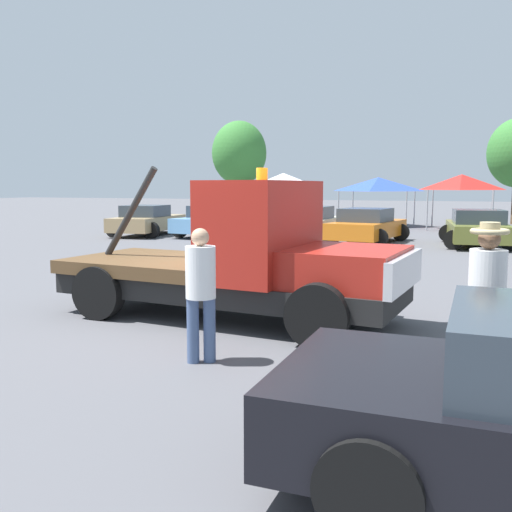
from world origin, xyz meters
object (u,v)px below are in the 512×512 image
object	(u,v)px
tow_truck	(247,262)
canopy_tent_red	(462,182)
person_at_hood	(201,286)
canopy_tent_white	(283,180)
person_near_truck	(487,291)
canopy_tent_blue	(378,184)
parked_car_tan	(147,221)
tree_center	(239,153)
traffic_cone	(326,266)
parked_car_orange	(367,226)
parked_car_cream	(311,223)
parked_car_skyblue	(217,221)
parked_car_olive	(477,228)

from	to	relation	value
tow_truck	canopy_tent_red	world-z (taller)	canopy_tent_red
person_at_hood	canopy_tent_red	bearing A→B (deg)	143.70
canopy_tent_white	canopy_tent_red	distance (m)	9.84
tow_truck	canopy_tent_white	world-z (taller)	canopy_tent_white
person_near_truck	canopy_tent_blue	size ratio (longest dim) A/B	0.50
parked_car_tan	tree_center	distance (m)	13.97
person_near_truck	traffic_cone	bearing A→B (deg)	-62.20
canopy_tent_blue	canopy_tent_white	bearing A→B (deg)	179.85
person_at_hood	parked_car_orange	world-z (taller)	person_at_hood
parked_car_cream	canopy_tent_red	xyz separation A→B (m)	(5.64, 7.41, 1.72)
parked_car_orange	traffic_cone	distance (m)	8.51
parked_car_skyblue	parked_car_olive	xyz separation A→B (m)	(10.66, -0.45, -0.00)
person_near_truck	parked_car_olive	world-z (taller)	person_near_truck
parked_car_tan	canopy_tent_red	xyz separation A→B (m)	(12.80, 8.80, 1.72)
person_at_hood	traffic_cone	distance (m)	7.25
parked_car_orange	person_at_hood	bearing A→B (deg)	-168.93
person_near_truck	canopy_tent_blue	distance (m)	25.67
canopy_tent_white	traffic_cone	size ratio (longest dim) A/B	5.76
parked_car_skyblue	canopy_tent_red	size ratio (longest dim) A/B	1.62
tow_truck	person_near_truck	bearing A→B (deg)	-24.26
person_at_hood	canopy_tent_white	xyz separation A→B (m)	(-7.77, 25.39, 1.55)
canopy_tent_red	person_at_hood	bearing A→B (deg)	-94.72
traffic_cone	parked_car_olive	bearing A→B (deg)	69.47
canopy_tent_red	parked_car_tan	bearing A→B (deg)	-145.50
parked_car_skyblue	canopy_tent_white	xyz separation A→B (m)	(-0.05, 8.94, 1.86)
traffic_cone	parked_car_skyblue	bearing A→B (deg)	128.56
parked_car_orange	parked_car_olive	xyz separation A→B (m)	(3.95, 0.32, -0.00)
parked_car_olive	canopy_tent_blue	world-z (taller)	canopy_tent_blue
tow_truck	parked_car_skyblue	xyz separation A→B (m)	(-7.37, 14.14, -0.30)
person_near_truck	parked_car_orange	world-z (taller)	person_near_truck
canopy_tent_red	traffic_cone	size ratio (longest dim) A/B	5.53
canopy_tent_white	parked_car_tan	bearing A→B (deg)	-107.14
parked_car_tan	traffic_cone	world-z (taller)	parked_car_tan
parked_car_orange	canopy_tent_white	size ratio (longest dim) A/B	1.43
tree_center	parked_car_orange	bearing A→B (deg)	-50.12
person_near_truck	canopy_tent_white	distance (m)	27.40
parked_car_tan	parked_car_cream	xyz separation A→B (m)	(7.17, 1.39, -0.00)
parked_car_cream	canopy_tent_blue	bearing A→B (deg)	-8.75
person_at_hood	parked_car_tan	bearing A→B (deg)	-176.95
person_at_hood	traffic_cone	world-z (taller)	person_at_hood
canopy_tent_red	person_near_truck	bearing A→B (deg)	-87.10
parked_car_cream	parked_car_skyblue	bearing A→B (deg)	97.95
parked_car_tan	parked_car_cream	world-z (taller)	same
person_at_hood	parked_car_olive	bearing A→B (deg)	138.01
parked_car_orange	parked_car_tan	bearing A→B (deg)	97.76
parked_car_skyblue	canopy_tent_red	world-z (taller)	canopy_tent_red
parked_car_tan	parked_car_olive	world-z (taller)	same
parked_car_tan	person_near_truck	bearing A→B (deg)	-144.51
tow_truck	traffic_cone	world-z (taller)	tow_truck
parked_car_cream	canopy_tent_blue	world-z (taller)	canopy_tent_blue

